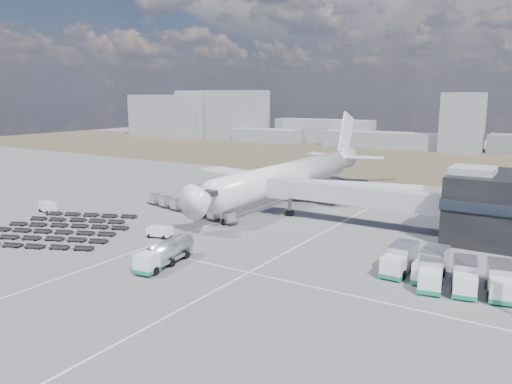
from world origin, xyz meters
The scene contains 14 objects.
ground centered at (0.00, 0.00, 0.00)m, with size 420.00×420.00×0.00m, color #565659.
grass_strip centered at (0.00, 110.00, 0.01)m, with size 420.00×90.00×0.01m, color #433B28.
lane_markings centered at (9.77, 3.00, 0.01)m, with size 47.12×110.00×0.01m.
jet_bridge centered at (15.90, 20.42, 5.05)m, with size 30.30×3.80×7.05m.
airliner centered at (0.00, 32.38, 5.29)m, with size 51.59×64.53×17.62m.
skyline centered at (-35.35, 149.83, 8.90)m, with size 294.07×24.68×23.85m.
fuel_tanker centered at (5.44, -11.38, 1.59)m, with size 3.62×10.06×3.18m.
pushback_tug centered at (-4.00, -2.28, 0.80)m, with size 3.65×2.05×1.61m, color silver.
utility_van centered at (-32.85, -1.17, 1.02)m, with size 3.74×1.69×2.04m, color silver.
catering_truck centered at (15.62, 37.79, 1.58)m, with size 5.06×7.26×3.08m.
service_trucks_near centered at (33.38, 2.05, 1.67)m, with size 6.44×7.69×3.07m.
service_trucks_far centered at (41.07, 0.56, 1.59)m, with size 14.31×9.61×2.93m.
uld_row centered at (-10.33, 12.11, 1.15)m, with size 24.65×7.27×1.93m.
baggage_dollies centered at (-20.34, -8.22, 0.32)m, with size 26.04×26.27×0.64m.
Camera 1 is at (47.81, -56.59, 21.32)m, focal length 35.00 mm.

